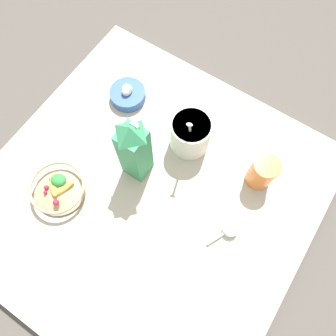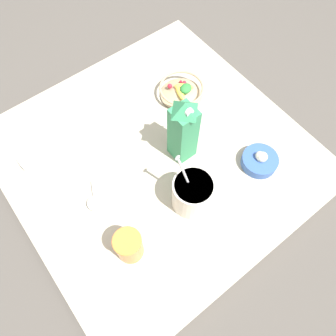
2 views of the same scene
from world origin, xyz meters
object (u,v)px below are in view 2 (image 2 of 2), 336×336
at_px(fruit_bowl, 182,90).
at_px(spice_jar, 27,161).
at_px(yogurt_tub, 192,193).
at_px(drinking_cup, 129,246).
at_px(garlic_bowl, 260,160).
at_px(milk_carton, 183,130).

distance_m(fruit_bowl, spice_jar, 0.65).
distance_m(yogurt_tub, spice_jar, 0.62).
distance_m(drinking_cup, spice_jar, 0.51).
bearing_deg(drinking_cup, spice_jar, 103.33).
distance_m(fruit_bowl, yogurt_tub, 0.47).
height_order(spice_jar, garlic_bowl, garlic_bowl).
bearing_deg(drinking_cup, milk_carton, 27.55).
bearing_deg(garlic_bowl, yogurt_tub, 172.91).
relative_size(yogurt_tub, drinking_cup, 2.01).
xyz_separation_m(milk_carton, drinking_cup, (-0.36, -0.19, -0.08)).
xyz_separation_m(yogurt_tub, drinking_cup, (-0.26, -0.01, -0.01)).
relative_size(drinking_cup, spice_jar, 2.63).
relative_size(fruit_bowl, spice_jar, 3.77).
bearing_deg(spice_jar, drinking_cup, -76.67).
distance_m(fruit_bowl, garlic_bowl, 0.42).
height_order(fruit_bowl, drinking_cup, drinking_cup).
xyz_separation_m(fruit_bowl, yogurt_tub, (-0.26, -0.38, 0.04)).
height_order(yogurt_tub, drinking_cup, yogurt_tub).
height_order(yogurt_tub, spice_jar, yogurt_tub).
xyz_separation_m(spice_jar, garlic_bowl, (0.67, -0.52, 0.00)).
relative_size(milk_carton, yogurt_tub, 1.15).
bearing_deg(fruit_bowl, spice_jar, 171.55).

